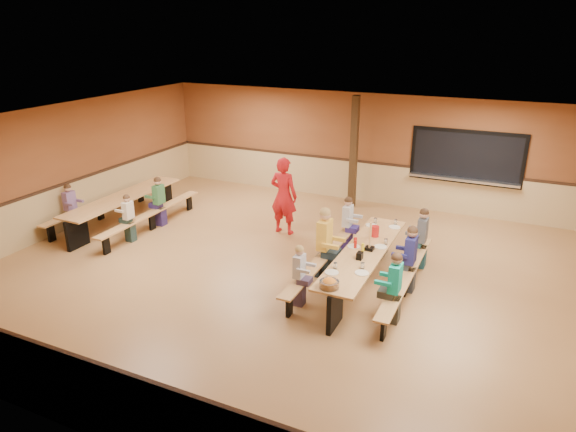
% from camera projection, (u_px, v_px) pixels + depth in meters
% --- Properties ---
extents(ground, '(12.00, 12.00, 0.00)m').
position_uv_depth(ground, '(292.00, 273.00, 10.34)').
color(ground, olive).
rests_on(ground, ground).
extents(room_envelope, '(12.04, 10.04, 3.02)m').
position_uv_depth(room_envelope, '(292.00, 242.00, 10.09)').
color(room_envelope, brown).
rests_on(room_envelope, ground).
extents(kitchen_pass_through, '(2.78, 0.28, 1.38)m').
position_uv_depth(kitchen_pass_through, '(466.00, 159.00, 13.00)').
color(kitchen_pass_through, black).
rests_on(kitchen_pass_through, ground).
extents(structural_post, '(0.18, 0.18, 3.00)m').
position_uv_depth(structural_post, '(354.00, 153.00, 13.62)').
color(structural_post, black).
rests_on(structural_post, ground).
extents(cafeteria_table_main, '(1.91, 3.70, 0.74)m').
position_uv_depth(cafeteria_table_main, '(363.00, 261.00, 9.66)').
color(cafeteria_table_main, '#BA844A').
rests_on(cafeteria_table_main, ground).
extents(cafeteria_table_second, '(1.91, 3.70, 0.74)m').
position_uv_depth(cafeteria_table_second, '(124.00, 204.00, 12.68)').
color(cafeteria_table_second, '#BA844A').
rests_on(cafeteria_table_second, ground).
extents(seated_child_white_left, '(0.33, 0.27, 1.13)m').
position_uv_depth(seated_child_white_left, '(299.00, 276.00, 9.01)').
color(seated_child_white_left, silver).
rests_on(seated_child_white_left, ground).
extents(seated_adult_yellow, '(0.47, 0.38, 1.41)m').
position_uv_depth(seated_adult_yellow, '(324.00, 243.00, 10.00)').
color(seated_adult_yellow, yellow).
rests_on(seated_adult_yellow, ground).
extents(seated_child_grey_left, '(0.37, 0.30, 1.21)m').
position_uv_depth(seated_child_grey_left, '(347.00, 224.00, 11.24)').
color(seated_child_grey_left, silver).
rests_on(seated_child_grey_left, ground).
extents(seated_child_teal_right, '(0.39, 0.32, 1.25)m').
position_uv_depth(seated_child_teal_right, '(394.00, 288.00, 8.47)').
color(seated_child_teal_right, '#11A68E').
rests_on(seated_child_teal_right, ground).
extents(seated_child_navy_right, '(0.40, 0.33, 1.28)m').
position_uv_depth(seated_child_navy_right, '(410.00, 259.00, 9.47)').
color(seated_child_navy_right, navy).
rests_on(seated_child_navy_right, ground).
extents(seated_child_char_right, '(0.39, 0.32, 1.26)m').
position_uv_depth(seated_child_char_right, '(422.00, 239.00, 10.42)').
color(seated_child_char_right, '#484B51').
rests_on(seated_child_char_right, ground).
extents(seated_child_purple_sec, '(0.36, 0.29, 1.18)m').
position_uv_depth(seated_child_purple_sec, '(71.00, 208.00, 12.21)').
color(seated_child_purple_sec, slate).
rests_on(seated_child_purple_sec, ground).
extents(seated_child_green_sec, '(0.37, 0.31, 1.22)m').
position_uv_depth(seated_child_green_sec, '(159.00, 202.00, 12.61)').
color(seated_child_green_sec, '#356D3D').
rests_on(seated_child_green_sec, ground).
extents(seated_child_tan_sec, '(0.32, 0.26, 1.11)m').
position_uv_depth(seated_child_tan_sec, '(129.00, 218.00, 11.69)').
color(seated_child_tan_sec, beige).
rests_on(seated_child_tan_sec, ground).
extents(standing_woman, '(0.70, 0.47, 1.85)m').
position_uv_depth(standing_woman, '(284.00, 196.00, 12.05)').
color(standing_woman, red).
rests_on(standing_woman, ground).
extents(punch_pitcher, '(0.16, 0.16, 0.22)m').
position_uv_depth(punch_pitcher, '(375.00, 231.00, 10.20)').
color(punch_pitcher, red).
rests_on(punch_pitcher, cafeteria_table_main).
extents(chip_bowl, '(0.32, 0.32, 0.15)m').
position_uv_depth(chip_bowl, '(329.00, 283.00, 8.23)').
color(chip_bowl, orange).
rests_on(chip_bowl, cafeteria_table_main).
extents(napkin_dispenser, '(0.10, 0.14, 0.13)m').
position_uv_depth(napkin_dispenser, '(360.00, 256.00, 9.23)').
color(napkin_dispenser, black).
rests_on(napkin_dispenser, cafeteria_table_main).
extents(condiment_mustard, '(0.06, 0.06, 0.17)m').
position_uv_depth(condiment_mustard, '(363.00, 248.00, 9.52)').
color(condiment_mustard, yellow).
rests_on(condiment_mustard, cafeteria_table_main).
extents(condiment_ketchup, '(0.06, 0.06, 0.17)m').
position_uv_depth(condiment_ketchup, '(355.00, 244.00, 9.66)').
color(condiment_ketchup, '#B2140F').
rests_on(condiment_ketchup, cafeteria_table_main).
extents(table_paddle, '(0.16, 0.16, 0.56)m').
position_uv_depth(table_paddle, '(370.00, 243.00, 9.58)').
color(table_paddle, black).
rests_on(table_paddle, cafeteria_table_main).
extents(place_settings, '(0.65, 3.30, 0.11)m').
position_uv_depth(place_settings, '(364.00, 248.00, 9.57)').
color(place_settings, beige).
rests_on(place_settings, cafeteria_table_main).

